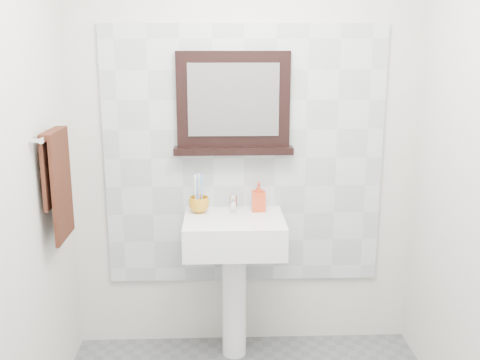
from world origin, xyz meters
The scene contains 10 objects.
back_wall centered at (0.00, 1.10, 1.25)m, with size 2.00×0.01×2.50m, color silver.
front_wall centered at (0.00, -1.10, 1.25)m, with size 2.00×0.01×2.50m, color silver.
splashback centered at (0.00, 1.09, 1.15)m, with size 1.60×0.02×1.50m, color silver.
pedestal_sink centered at (-0.06, 0.87, 0.68)m, with size 0.55×0.44×0.96m.
toothbrush_cup centered at (-0.26, 0.97, 0.90)m, with size 0.11×0.11×0.09m, color orange.
toothbrushes centered at (-0.26, 0.98, 0.98)m, with size 0.05×0.04×0.21m.
soap_dispenser centered at (0.08, 0.99, 0.94)m, with size 0.08×0.08×0.17m, color red.
framed_mirror centered at (-0.06, 1.06, 1.45)m, with size 0.67×0.11×0.57m.
towel_bar centered at (-0.95, 0.64, 1.36)m, with size 0.07×0.40×0.03m.
hand_towel centered at (-0.94, 0.64, 1.15)m, with size 0.06×0.30×0.55m.
Camera 1 is at (-0.14, -2.08, 1.79)m, focal length 42.00 mm.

